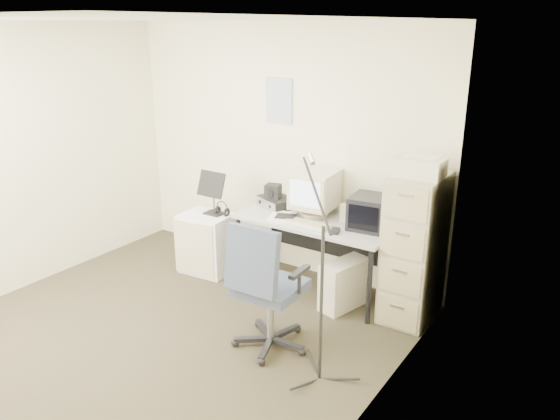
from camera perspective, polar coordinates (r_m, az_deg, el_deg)
The scene contains 23 objects.
floor at distance 4.77m, azimuth -12.24°, elevation -12.86°, with size 3.60×3.60×0.01m, color #363121.
ceiling at distance 4.07m, azimuth -14.80°, elevation 18.76°, with size 3.60×3.60×0.01m, color white.
wall_back at distance 5.58m, azimuth 0.15°, elevation 6.29°, with size 3.60×0.02×2.50m, color #F9F1CA.
wall_left at distance 5.67m, azimuth -26.04°, elevation 4.56°, with size 0.02×3.60×2.50m, color #F9F1CA.
wall_right at distance 3.23m, azimuth 9.12°, elevation -3.49°, with size 0.02×3.60×2.50m, color #F9F1CA.
wall_calendar at distance 5.50m, azimuth -0.09°, elevation 11.39°, with size 0.30×0.02×0.44m, color white.
filing_cabinet at distance 4.81m, azimuth 13.87°, elevation -3.89°, with size 0.40×0.60×1.30m, color #A49E8B.
printer at distance 4.53m, azimuth 14.31°, elevation 4.35°, with size 0.39×0.27×0.15m, color silver.
desk at distance 5.26m, azimuth 3.77°, elevation -4.73°, with size 1.50×0.70×0.73m, color #AAAA97.
crt_monitor at distance 5.18m, azimuth 3.67°, elevation 1.77°, with size 0.39×0.41×0.43m, color silver.
crt_tv at distance 4.92m, azimuth 9.35°, elevation -0.23°, with size 0.33×0.35×0.30m, color black.
desk_speaker at distance 5.08m, azimuth 6.77°, elevation -0.30°, with size 0.09×0.09×0.16m, color beige.
keyboard at distance 4.97m, azimuth 2.80°, elevation -1.46°, with size 0.44×0.16×0.02m, color silver.
mouse at distance 4.81m, azimuth 5.79°, elevation -2.19°, with size 0.07×0.11×0.03m, color black.
radio_receiver at distance 5.44m, azimuth -0.36°, elevation 0.83°, with size 0.36×0.25×0.10m, color black.
radio_speaker at distance 5.38m, azimuth -0.74°, elevation 1.96°, with size 0.14×0.13×0.14m, color black.
papers at distance 5.15m, azimuth 0.21°, elevation -0.73°, with size 0.22×0.30×0.02m, color white.
pc_tower at distance 5.04m, azimuth 6.72°, elevation -7.72°, with size 0.21×0.48×0.45m, color silver.
office_chair at distance 4.29m, azimuth -1.00°, elevation -7.83°, with size 0.62×0.62×1.08m, color #373F52.
side_cart at distance 5.72m, azimuth -7.61°, elevation -3.42°, with size 0.50×0.40×0.62m, color white.
music_stand at distance 5.55m, azimuth -6.96°, elevation 1.83°, with size 0.31×0.17×0.46m, color black.
headphones at distance 5.57m, azimuth -6.06°, elevation -0.04°, with size 0.16×0.16×0.03m, color black.
mic_stand at distance 3.81m, azimuth 4.40°, elevation -7.51°, with size 0.02×0.02×1.56m, color black.
Camera 1 is at (3.01, -2.74, 2.47)m, focal length 35.00 mm.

